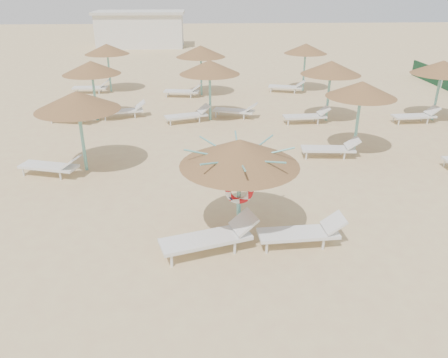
{
  "coord_description": "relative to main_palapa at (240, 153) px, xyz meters",
  "views": [
    {
      "loc": [
        -0.42,
        -9.31,
        5.85
      ],
      "look_at": [
        0.13,
        0.67,
        1.3
      ],
      "focal_mm": 35.0,
      "sensor_mm": 36.0,
      "label": 1
    }
  ],
  "objects": [
    {
      "name": "service_hut",
      "position": [
        -6.46,
        34.88,
        -0.56
      ],
      "size": [
        8.4,
        4.4,
        3.25
      ],
      "color": "silver",
      "rests_on": "ground"
    },
    {
      "name": "ground",
      "position": [
        -0.46,
        -0.12,
        -2.2
      ],
      "size": [
        120.0,
        120.0,
        0.0
      ],
      "primitive_type": "plane",
      "color": "#CCB57C",
      "rests_on": "ground"
    },
    {
      "name": "palapa_field",
      "position": [
        1.45,
        9.91,
        0.1
      ],
      "size": [
        19.67,
        14.28,
        2.69
      ],
      "color": "#68B5AC",
      "rests_on": "ground"
    },
    {
      "name": "lounger_main_b",
      "position": [
        1.53,
        -0.55,
        -1.84
      ],
      "size": [
        2.1,
        0.74,
        0.75
      ],
      "rotation": [
        0.0,
        0.0,
        0.06
      ],
      "color": "silver",
      "rests_on": "ground"
    },
    {
      "name": "lounger_main_a",
      "position": [
        -0.68,
        -0.7,
        -1.81
      ],
      "size": [
        2.39,
        1.33,
        0.83
      ],
      "rotation": [
        0.0,
        0.0,
        0.3
      ],
      "color": "silver",
      "rests_on": "ground"
    },
    {
      "name": "main_palapa",
      "position": [
        0.0,
        0.0,
        0.0
      ],
      "size": [
        2.83,
        2.83,
        2.54
      ],
      "color": "#68B5AC",
      "rests_on": "ground"
    }
  ]
}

